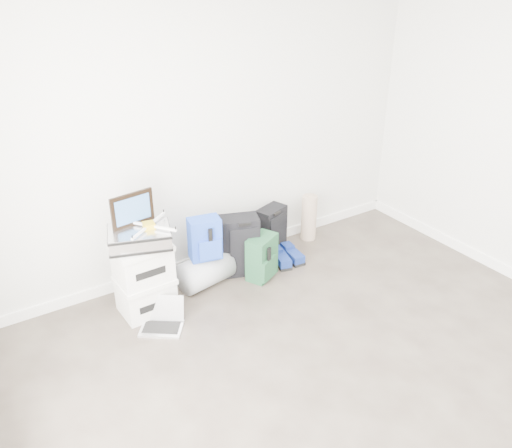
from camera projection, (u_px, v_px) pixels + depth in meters
ground at (393, 423)px, 3.58m from camera, size 5.00×5.00×0.00m
room_envelope at (428, 182)px, 2.81m from camera, size 4.52×5.02×2.71m
boxes_stack at (144, 278)px, 4.55m from camera, size 0.46×0.38×0.65m
briefcase at (140, 237)px, 4.37m from camera, size 0.58×0.49×0.14m
painting at (132, 209)px, 4.35m from camera, size 0.37×0.07×0.28m
drone at (149, 225)px, 4.35m from camera, size 0.42×0.42×0.05m
duffel_bag at (205, 270)px, 4.98m from camera, size 0.54×0.39×0.30m
blue_backpack at (205, 239)px, 4.80m from camera, size 0.31×0.25×0.39m
large_suitcase at (239, 246)px, 5.11m from camera, size 0.43×0.35×0.59m
green_backpack at (262, 258)px, 5.07m from camera, size 0.35×0.33×0.43m
carry_on at (272, 230)px, 5.50m from camera, size 0.35×0.29×0.49m
shoes at (287, 257)px, 5.39m from camera, size 0.31×0.33×0.10m
rolled_rug at (309, 217)px, 5.74m from camera, size 0.16×0.16×0.49m
laptop at (162, 320)px, 4.48m from camera, size 0.42×0.40×0.24m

